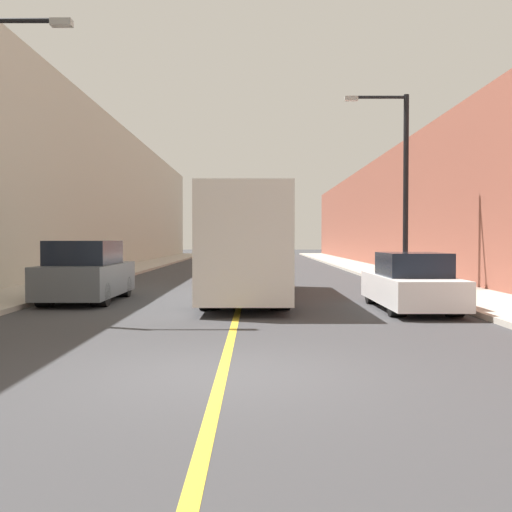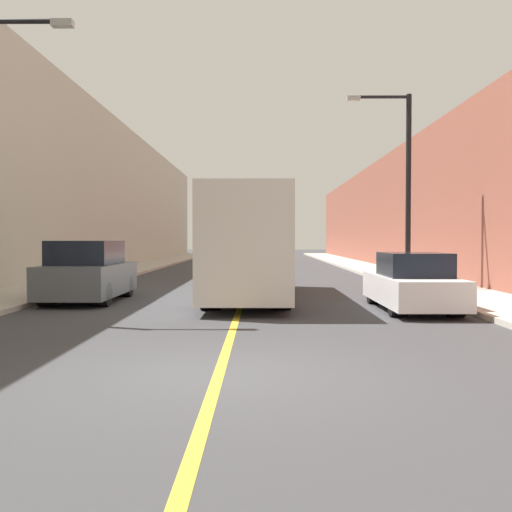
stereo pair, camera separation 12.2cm
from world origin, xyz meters
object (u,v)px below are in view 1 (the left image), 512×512
object	(u,v)px
bus	(249,243)
parked_suv_left	(89,273)
street_lamp_right	(403,177)
car_right_near	(413,284)

from	to	relation	value
bus	parked_suv_left	xyz separation A→B (m)	(-4.86, -1.04, -0.91)
parked_suv_left	street_lamp_right	distance (m)	12.04
parked_suv_left	car_right_near	world-z (taller)	parked_suv_left
bus	street_lamp_right	bearing A→B (deg)	31.38
parked_suv_left	car_right_near	distance (m)	9.56
street_lamp_right	parked_suv_left	bearing A→B (deg)	-156.82
parked_suv_left	car_right_near	size ratio (longest dim) A/B	0.96
parked_suv_left	street_lamp_right	bearing A→B (deg)	23.18
bus	parked_suv_left	size ratio (longest dim) A/B	2.20
car_right_near	street_lamp_right	xyz separation A→B (m)	(1.31, 6.68, 3.56)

